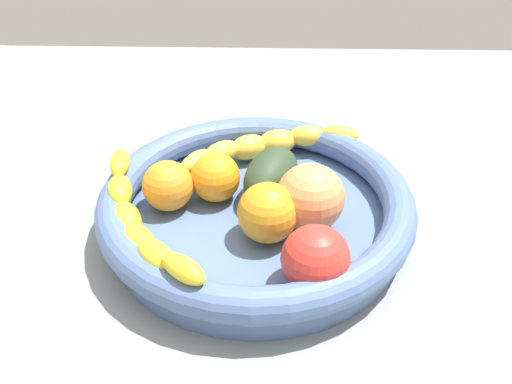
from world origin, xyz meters
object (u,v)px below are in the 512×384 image
orange_mid_right (168,186)px  tomato_red (315,259)px  orange_mid_left (216,177)px  orange_front (268,213)px  banana_draped_left (266,145)px  peach_blush (310,198)px  fruit_bowl (256,207)px  avocado_dark (271,176)px  banana_draped_right (137,222)px

orange_mid_right → tomato_red: 20.85cm
orange_mid_left → tomato_red: (-14.60, -11.10, 0.43)cm
tomato_red → orange_front: bearing=32.8°
banana_draped_left → orange_front: size_ratio=3.52×
peach_blush → tomato_red: size_ratio=1.13×
fruit_bowl → orange_front: size_ratio=5.45×
fruit_bowl → avocado_dark: size_ratio=3.76×
orange_mid_left → avocado_dark: same height
avocado_dark → tomato_red: (-15.23, -4.39, 0.54)cm
orange_front → fruit_bowl: bearing=17.9°
orange_mid_left → orange_mid_right: (-1.94, 5.46, 0.01)cm
banana_draped_left → peach_blush: size_ratio=3.07×
orange_front → peach_blush: peach_blush is taller
banana_draped_right → orange_mid_right: (7.12, -2.19, -0.13)cm
peach_blush → orange_mid_left: bearing=65.6°
banana_draped_right → orange_mid_right: bearing=-17.1°
orange_mid_left → banana_draped_right: bearing=139.8°
banana_draped_right → orange_mid_right: orange_mid_right is taller
peach_blush → tomato_red: (-9.57, -0.03, -0.44)cm
avocado_dark → orange_mid_right: bearing=101.9°
avocado_dark → tomato_red: size_ratio=1.43×
fruit_bowl → banana_draped_left: size_ratio=1.55×
banana_draped_left → orange_mid_right: orange_mid_right is taller
orange_front → orange_mid_left: (7.27, 6.38, -0.38)cm
banana_draped_right → tomato_red: (-5.54, -18.75, 0.29)cm
orange_front → avocado_dark: (7.90, -0.34, -0.48)cm
fruit_bowl → orange_mid_left: bearing=59.8°
orange_front → avocado_dark: 7.92cm
orange_front → avocado_dark: size_ratio=0.69×
orange_front → orange_mid_right: (5.32, 11.84, -0.37)cm
banana_draped_left → avocado_dark: avocado_dark is taller
banana_draped_right → peach_blush: bearing=-77.8°
orange_mid_left → orange_mid_right: bearing=109.6°
banana_draped_right → orange_front: bearing=-82.7°
avocado_dark → peach_blush: 7.21cm
avocado_dark → orange_front: bearing=177.6°
fruit_bowl → orange_mid_right: orange_mid_right is taller
orange_mid_left → peach_blush: 12.19cm
tomato_red → banana_draped_left: bearing=12.5°
orange_mid_right → peach_blush: peach_blush is taller
orange_mid_left → orange_mid_right: 5.80cm
banana_draped_left → tomato_red: (-23.22, -5.17, 0.90)cm
banana_draped_right → orange_mid_left: orange_mid_left is taller
fruit_bowl → orange_front: orange_front is taller
banana_draped_left → banana_draped_right: 22.31cm
orange_mid_left → peach_blush: bearing=-114.4°
banana_draped_left → peach_blush: bearing=-159.4°
banana_draped_right → orange_front: orange_front is taller
tomato_red → peach_blush: bearing=0.2°
orange_mid_right → peach_blush: 16.84cm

